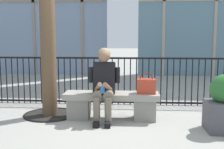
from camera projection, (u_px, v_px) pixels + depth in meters
ground_plane at (112, 119)px, 4.88m from camera, size 60.00×60.00×0.00m
stone_bench at (112, 103)px, 4.85m from camera, size 1.60×0.44×0.45m
seated_person_with_phone at (104, 82)px, 4.68m from camera, size 0.52×0.66×1.21m
handbag_on_bench at (146, 86)px, 4.76m from camera, size 0.31×0.20×0.36m
plaza_railing at (115, 81)px, 5.85m from camera, size 9.85×0.04×0.98m
planter at (223, 105)px, 4.19m from camera, size 0.48×0.48×0.85m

